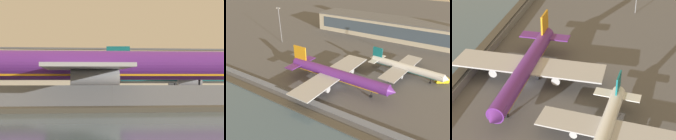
% 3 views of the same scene
% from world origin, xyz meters
% --- Properties ---
extents(ground_plane, '(500.00, 500.00, 0.00)m').
position_xyz_m(ground_plane, '(0.00, 0.00, 0.00)').
color(ground_plane, '#565659').
extents(shoreline_seawall, '(320.00, 3.00, 0.50)m').
position_xyz_m(shoreline_seawall, '(0.00, -20.50, 0.25)').
color(shoreline_seawall, '#474238').
rests_on(shoreline_seawall, ground).
extents(perimeter_fence, '(280.00, 0.10, 2.59)m').
position_xyz_m(perimeter_fence, '(0.00, -16.00, 1.30)').
color(perimeter_fence, slate).
rests_on(perimeter_fence, ground).
extents(cargo_jet_purple, '(49.29, 42.46, 13.35)m').
position_xyz_m(cargo_jet_purple, '(-1.17, 0.13, 5.09)').
color(cargo_jet_purple, '#602889').
rests_on(cargo_jet_purple, ground).
extents(passenger_jet_white_teal, '(36.44, 31.70, 10.09)m').
position_xyz_m(passenger_jet_white_teal, '(19.65, 24.11, 3.85)').
color(passenger_jet_white_teal, white).
rests_on(passenger_jet_white_teal, ground).
extents(baggage_tug, '(2.58, 3.55, 1.80)m').
position_xyz_m(baggage_tug, '(-5.71, -12.96, 0.81)').
color(baggage_tug, '#1E2328').
rests_on(baggage_tug, ground).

